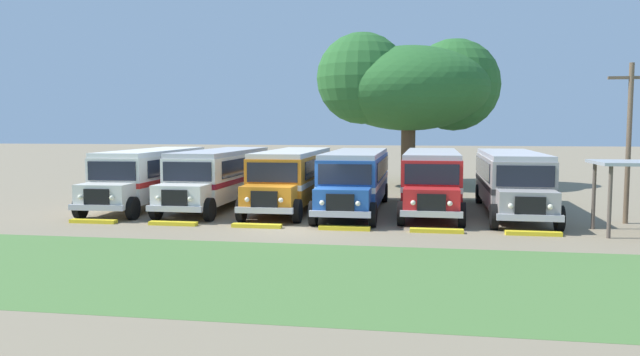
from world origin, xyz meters
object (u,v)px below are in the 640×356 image
object	(u,v)px
parked_bus_slot_1	(220,175)
parked_bus_slot_2	(292,175)
parked_bus_slot_3	(356,177)
parked_bus_slot_4	(432,177)
parked_bus_slot_5	(511,179)
utility_pole	(629,138)
broad_shade_tree	(410,86)
parked_bus_slot_0	(152,174)

from	to	relation	value
parked_bus_slot_1	parked_bus_slot_2	distance (m)	3.69
parked_bus_slot_3	parked_bus_slot_4	bearing A→B (deg)	99.24
parked_bus_slot_5	parked_bus_slot_3	bearing A→B (deg)	-86.94
parked_bus_slot_3	parked_bus_slot_4	world-z (taller)	same
parked_bus_slot_5	parked_bus_slot_4	bearing A→B (deg)	-94.34
parked_bus_slot_5	utility_pole	distance (m)	5.27
parked_bus_slot_1	parked_bus_slot_3	bearing A→B (deg)	86.91
parked_bus_slot_4	broad_shade_tree	size ratio (longest dim) A/B	0.89
parked_bus_slot_0	parked_bus_slot_1	size ratio (longest dim) A/B	1.00
parked_bus_slot_4	parked_bus_slot_3	bearing A→B (deg)	-79.78
parked_bus_slot_0	parked_bus_slot_5	xyz separation A→B (m)	(17.71, -0.01, 0.00)
parked_bus_slot_2	parked_bus_slot_4	xyz separation A→B (m)	(6.80, 0.02, 0.00)
parked_bus_slot_1	parked_bus_slot_4	xyz separation A→B (m)	(10.49, 0.18, 0.00)
parked_bus_slot_3	parked_bus_slot_5	size ratio (longest dim) A/B	1.00
parked_bus_slot_2	parked_bus_slot_4	bearing A→B (deg)	89.69
parked_bus_slot_1	utility_pole	xyz separation A→B (m)	(18.35, -2.64, 1.95)
parked_bus_slot_4	parked_bus_slot_1	bearing A→B (deg)	-87.98
parked_bus_slot_1	parked_bus_slot_3	size ratio (longest dim) A/B	1.00
parked_bus_slot_3	broad_shade_tree	size ratio (longest dim) A/B	0.89
broad_shade_tree	parked_bus_slot_2	bearing A→B (deg)	-113.92
parked_bus_slot_3	parked_bus_slot_5	world-z (taller)	same
parked_bus_slot_1	broad_shade_tree	bearing A→B (deg)	144.06
parked_bus_slot_5	broad_shade_tree	xyz separation A→B (m)	(-4.91, 12.77, 5.19)
parked_bus_slot_2	parked_bus_slot_5	world-z (taller)	same
parked_bus_slot_3	parked_bus_slot_4	size ratio (longest dim) A/B	1.00
parked_bus_slot_0	utility_pole	distance (m)	22.17
parked_bus_slot_2	parked_bus_slot_3	distance (m)	3.27
parked_bus_slot_0	parked_bus_slot_2	world-z (taller)	same
utility_pole	parked_bus_slot_1	bearing A→B (deg)	171.81
parked_bus_slot_2	utility_pole	size ratio (longest dim) A/B	1.65
parked_bus_slot_1	parked_bus_slot_2	size ratio (longest dim) A/B	1.00
parked_bus_slot_1	utility_pole	distance (m)	18.64
parked_bus_slot_4	broad_shade_tree	distance (m)	13.51
parked_bus_slot_0	parked_bus_slot_4	world-z (taller)	same
parked_bus_slot_0	parked_bus_slot_2	bearing A→B (deg)	90.52
parked_bus_slot_0	parked_bus_slot_5	size ratio (longest dim) A/B	1.00
parked_bus_slot_3	parked_bus_slot_4	distance (m)	3.63
parked_bus_slot_3	broad_shade_tree	distance (m)	14.17
parked_bus_slot_2	parked_bus_slot_3	world-z (taller)	same
parked_bus_slot_0	parked_bus_slot_3	size ratio (longest dim) A/B	1.00
parked_bus_slot_2	utility_pole	xyz separation A→B (m)	(14.66, -2.79, 1.95)
utility_pole	parked_bus_slot_3	bearing A→B (deg)	168.93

